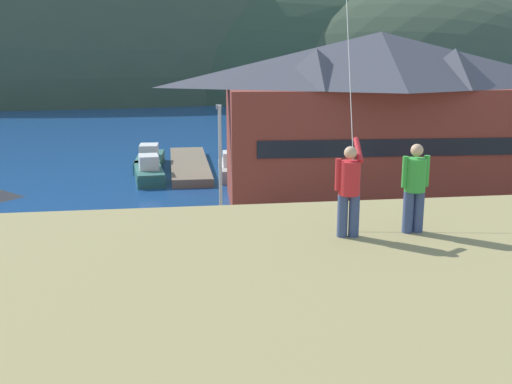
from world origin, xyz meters
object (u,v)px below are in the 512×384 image
at_px(moored_boat_wharfside, 150,160).
at_px(parked_car_mid_row_far, 169,268).
at_px(parked_car_corner_spot, 300,271).
at_px(parking_light_pole, 220,174).
at_px(parked_car_lone_by_shed, 451,316).
at_px(person_companion, 415,185).
at_px(wharf_dock, 189,165).
at_px(parked_car_mid_row_near, 178,324).
at_px(person_kite_flyer, 349,188).
at_px(moored_boat_outer_mooring, 232,168).
at_px(parked_car_back_row_right, 489,257).
at_px(harbor_lodge, 378,113).
at_px(moored_boat_inner_slip, 149,172).

distance_m(moored_boat_wharfside, parked_car_mid_row_far, 28.75).
height_order(parked_car_corner_spot, parking_light_pole, parking_light_pole).
distance_m(moored_boat_wharfside, parked_car_lone_by_shed, 37.09).
xyz_separation_m(parked_car_mid_row_far, person_companion, (4.85, -15.06, 6.99)).
distance_m(moored_boat_wharfside, parked_car_corner_spot, 30.83).
distance_m(wharf_dock, person_companion, 43.36).
relative_size(parked_car_mid_row_near, parking_light_pole, 0.55).
distance_m(person_kite_flyer, person_companion, 1.33).
distance_m(moored_boat_wharfside, person_companion, 44.84).
distance_m(moored_boat_outer_mooring, parked_car_corner_spot, 25.04).
xyz_separation_m(moored_boat_wharfside, person_kite_flyer, (5.09, -43.85, 7.35)).
bearing_deg(parked_car_back_row_right, moored_boat_outer_mooring, 111.34).
height_order(moored_boat_wharfside, parked_car_mid_row_far, moored_boat_wharfside).
xyz_separation_m(parked_car_mid_row_far, parked_car_back_row_right, (14.82, -0.65, 0.00)).
relative_size(parked_car_mid_row_far, parked_car_corner_spot, 1.00).
bearing_deg(moored_boat_wharfside, parked_car_back_row_right, -60.83).
relative_size(harbor_lodge, moored_boat_inner_slip, 3.23).
distance_m(moored_boat_inner_slip, person_companion, 39.53).
relative_size(moored_boat_wharfside, person_kite_flyer, 3.82).
bearing_deg(parked_car_mid_row_far, person_kite_flyer, -76.92).
height_order(parked_car_mid_row_far, parking_light_pole, parking_light_pole).
relative_size(parked_car_mid_row_far, parked_car_mid_row_near, 1.00).
height_order(moored_boat_wharfside, person_kite_flyer, person_kite_flyer).
bearing_deg(moored_boat_wharfside, parked_car_corner_spot, -76.42).
relative_size(moored_boat_outer_mooring, parked_car_mid_row_near, 1.57).
height_order(parked_car_lone_by_shed, parked_car_mid_row_near, same).
height_order(harbor_lodge, parked_car_back_row_right, harbor_lodge).
distance_m(harbor_lodge, moored_boat_inner_slip, 18.90).
height_order(parked_car_mid_row_near, person_kite_flyer, person_kite_flyer).
bearing_deg(harbor_lodge, parked_car_corner_spot, -118.84).
bearing_deg(harbor_lodge, moored_boat_wharfside, 139.07).
relative_size(harbor_lodge, person_companion, 12.77).
bearing_deg(moored_boat_wharfside, person_kite_flyer, -83.38).
bearing_deg(person_companion, person_kite_flyer, -176.22).
relative_size(parking_light_pole, person_companion, 4.46).
relative_size(parked_car_lone_by_shed, person_kite_flyer, 2.29).
xyz_separation_m(moored_boat_inner_slip, parking_light_pole, (4.15, -19.79, 3.80)).
xyz_separation_m(moored_boat_inner_slip, person_kite_flyer, (5.03, -38.41, 7.35)).
bearing_deg(moored_boat_inner_slip, wharf_dock, 51.31).
bearing_deg(person_companion, parked_car_back_row_right, 55.31).
bearing_deg(parking_light_pole, moored_boat_wharfside, 99.47).
height_order(harbor_lodge, parked_car_corner_spot, harbor_lodge).
bearing_deg(parked_car_corner_spot, wharf_dock, 97.48).
xyz_separation_m(moored_boat_inner_slip, parked_car_mid_row_far, (1.51, -23.26, 0.34)).
distance_m(moored_boat_inner_slip, person_kite_flyer, 39.43).
xyz_separation_m(harbor_lodge, parking_light_pole, (-11.86, -11.30, -1.59)).
bearing_deg(parking_light_pole, person_companion, -83.19).
height_order(parked_car_lone_by_shed, parking_light_pole, parking_light_pole).
xyz_separation_m(parked_car_mid_row_far, parked_car_corner_spot, (5.66, -1.25, 0.00)).
bearing_deg(moored_boat_wharfside, harbor_lodge, -40.93).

